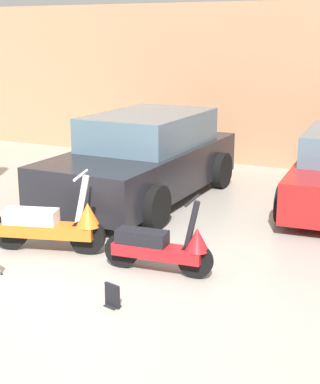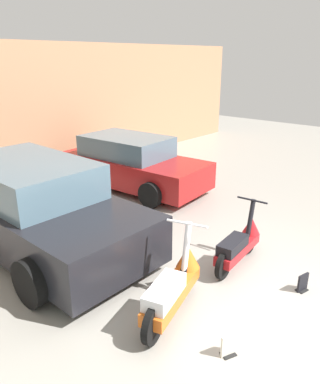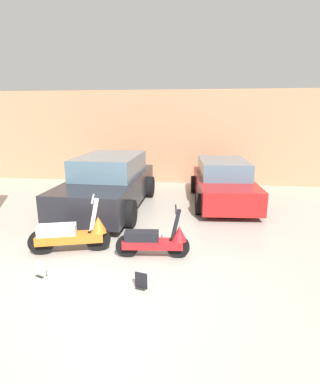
{
  "view_description": "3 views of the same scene",
  "coord_description": "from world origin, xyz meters",
  "px_view_note": "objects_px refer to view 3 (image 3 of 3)",
  "views": [
    {
      "loc": [
        3.6,
        -5.24,
        2.83
      ],
      "look_at": [
        0.03,
        2.02,
        0.64
      ],
      "focal_mm": 55.0,
      "sensor_mm": 36.0,
      "label": 1
    },
    {
      "loc": [
        -4.1,
        -1.76,
        3.11
      ],
      "look_at": [
        0.61,
        2.39,
        0.83
      ],
      "focal_mm": 35.0,
      "sensor_mm": 36.0,
      "label": 2
    },
    {
      "loc": [
        1.43,
        -4.36,
        2.64
      ],
      "look_at": [
        0.54,
        2.41,
        0.84
      ],
      "focal_mm": 28.0,
      "sensor_mm": 36.0,
      "label": 3
    }
  ],
  "objects_px": {
    "placard_near_left_scooter": "(41,270)",
    "placard_near_right_scooter": "(141,282)",
    "scooter_front_right": "(156,240)",
    "car_rear_center": "(223,182)",
    "car_rear_left": "(109,183)",
    "scooter_front_left": "(73,234)"
  },
  "relations": [
    {
      "from": "car_rear_center",
      "to": "scooter_front_right",
      "type": "bearing_deg",
      "value": -25.55
    },
    {
      "from": "scooter_front_left",
      "to": "car_rear_center",
      "type": "xyz_separation_m",
      "value": [
        3.12,
        3.92,
        0.22
      ]
    },
    {
      "from": "scooter_front_left",
      "to": "placard_near_right_scooter",
      "type": "relative_size",
      "value": 5.85
    },
    {
      "from": "scooter_front_right",
      "to": "placard_near_left_scooter",
      "type": "bearing_deg",
      "value": -158.48
    },
    {
      "from": "scooter_front_left",
      "to": "car_rear_center",
      "type": "relative_size",
      "value": 0.39
    },
    {
      "from": "car_rear_center",
      "to": "placard_near_left_scooter",
      "type": "bearing_deg",
      "value": -38.91
    },
    {
      "from": "car_rear_center",
      "to": "placard_near_left_scooter",
      "type": "distance_m",
      "value": 5.89
    },
    {
      "from": "scooter_front_right",
      "to": "scooter_front_left",
      "type": "bearing_deg",
      "value": 174.06
    },
    {
      "from": "car_rear_left",
      "to": "placard_near_left_scooter",
      "type": "relative_size",
      "value": 16.93
    },
    {
      "from": "car_rear_left",
      "to": "car_rear_center",
      "type": "distance_m",
      "value": 3.43
    },
    {
      "from": "scooter_front_left",
      "to": "placard_near_left_scooter",
      "type": "distance_m",
      "value": 0.99
    },
    {
      "from": "car_rear_left",
      "to": "placard_near_right_scooter",
      "type": "distance_m",
      "value": 4.37
    },
    {
      "from": "placard_near_left_scooter",
      "to": "placard_near_right_scooter",
      "type": "relative_size",
      "value": 1.0
    },
    {
      "from": "placard_near_left_scooter",
      "to": "placard_near_right_scooter",
      "type": "distance_m",
      "value": 1.74
    },
    {
      "from": "scooter_front_left",
      "to": "placard_near_right_scooter",
      "type": "bearing_deg",
      "value": -51.36
    },
    {
      "from": "scooter_front_right",
      "to": "placard_near_right_scooter",
      "type": "height_order",
      "value": "scooter_front_right"
    },
    {
      "from": "scooter_front_right",
      "to": "placard_near_right_scooter",
      "type": "bearing_deg",
      "value": -99.81
    },
    {
      "from": "scooter_front_left",
      "to": "placard_near_right_scooter",
      "type": "height_order",
      "value": "scooter_front_left"
    },
    {
      "from": "car_rear_center",
      "to": "placard_near_left_scooter",
      "type": "height_order",
      "value": "car_rear_center"
    },
    {
      "from": "scooter_front_right",
      "to": "car_rear_center",
      "type": "xyz_separation_m",
      "value": [
        1.5,
        3.92,
        0.26
      ]
    },
    {
      "from": "scooter_front_left",
      "to": "scooter_front_right",
      "type": "distance_m",
      "value": 1.62
    },
    {
      "from": "placard_near_left_scooter",
      "to": "placard_near_right_scooter",
      "type": "height_order",
      "value": "same"
    }
  ]
}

